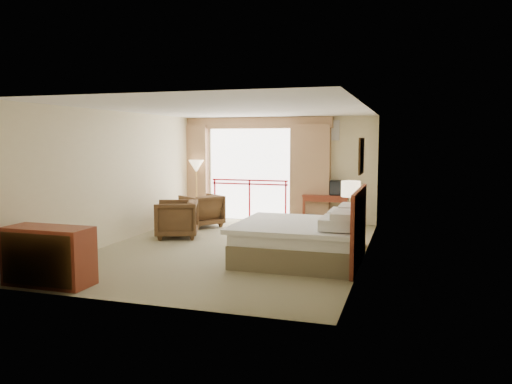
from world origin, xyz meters
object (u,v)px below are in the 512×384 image
(desk, at_px, (327,201))
(tv, at_px, (339,188))
(table_lamp, at_px, (351,190))
(dresser, at_px, (49,256))
(armchair_near, at_px, (177,237))
(wastebasket, at_px, (310,222))
(bed, at_px, (303,240))
(armchair_far, at_px, (202,226))
(nightstand, at_px, (350,231))
(side_table, at_px, (178,213))
(floor_lamp, at_px, (196,168))

(desk, bearing_deg, tv, -11.56)
(table_lamp, height_order, dresser, table_lamp)
(tv, relative_size, armchair_near, 0.45)
(armchair_near, height_order, dresser, dresser)
(armchair_near, distance_m, dresser, 3.81)
(tv, bearing_deg, wastebasket, -111.14)
(bed, height_order, table_lamp, table_lamp)
(table_lamp, relative_size, armchair_far, 0.77)
(nightstand, height_order, side_table, nightstand)
(tv, bearing_deg, nightstand, -60.17)
(table_lamp, relative_size, wastebasket, 2.00)
(desk, bearing_deg, floor_lamp, -176.18)
(desk, xyz_separation_m, tv, (0.30, -0.06, 0.35))
(bed, distance_m, dresser, 4.12)
(nightstand, xyz_separation_m, side_table, (-4.11, 0.72, 0.07))
(armchair_near, bearing_deg, desk, 113.33)
(table_lamp, height_order, side_table, table_lamp)
(tv, xyz_separation_m, floor_lamp, (-3.73, -0.23, 0.43))
(wastebasket, relative_size, armchair_far, 0.38)
(dresser, bearing_deg, bed, 39.54)
(desk, relative_size, armchair_far, 1.31)
(bed, height_order, tv, tv)
(dresser, bearing_deg, armchair_far, 89.84)
(armchair_far, height_order, armchair_near, armchair_near)
(table_lamp, height_order, tv, table_lamp)
(bed, bearing_deg, wastebasket, 98.64)
(nightstand, relative_size, armchair_near, 0.69)
(table_lamp, height_order, armchair_far, table_lamp)
(nightstand, bearing_deg, armchair_near, -172.42)
(nightstand, height_order, wastebasket, nightstand)
(desk, relative_size, side_table, 2.09)
(desk, height_order, tv, tv)
(floor_lamp, bearing_deg, table_lamp, -26.72)
(table_lamp, height_order, floor_lamp, floor_lamp)
(tv, bearing_deg, armchair_far, -141.63)
(table_lamp, relative_size, armchair_near, 0.75)
(nightstand, bearing_deg, dresser, -130.01)
(nightstand, relative_size, dresser, 0.48)
(wastebasket, height_order, dresser, dresser)
(armchair_near, distance_m, floor_lamp, 2.85)
(armchair_far, bearing_deg, floor_lamp, -113.35)
(armchair_near, bearing_deg, armchair_far, 160.34)
(dresser, bearing_deg, table_lamp, 47.88)
(floor_lamp, bearing_deg, armchair_far, -60.17)
(desk, distance_m, floor_lamp, 3.53)
(side_table, relative_size, floor_lamp, 0.35)
(armchair_near, bearing_deg, bed, 46.98)
(desk, height_order, armchair_near, desk)
(bed, xyz_separation_m, table_lamp, (0.64, 1.53, 0.75))
(wastebasket, distance_m, floor_lamp, 3.43)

